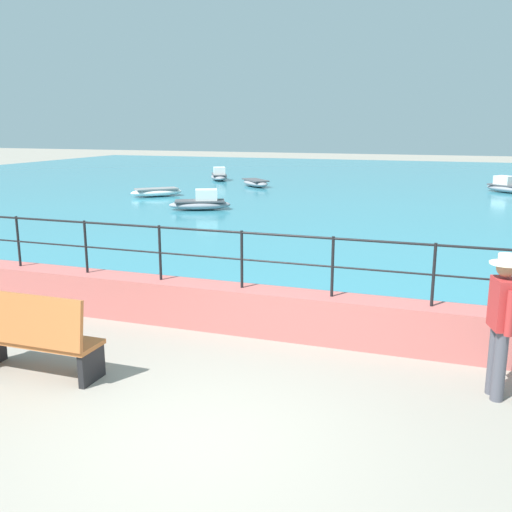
{
  "coord_description": "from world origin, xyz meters",
  "views": [
    {
      "loc": [
        2.35,
        -4.87,
        3.17
      ],
      "look_at": [
        -0.65,
        3.7,
        1.1
      ],
      "focal_mm": 40.47,
      "sensor_mm": 36.0,
      "label": 1
    }
  ],
  "objects_px": {
    "bench_main": "(33,335)",
    "boat_1": "(201,203)",
    "boat_0": "(508,187)",
    "boat_2": "(255,183)",
    "boat_6": "(157,192)",
    "boat_5": "(219,176)",
    "person_walking": "(501,319)"
  },
  "relations": [
    {
      "from": "bench_main",
      "to": "boat_1",
      "type": "distance_m",
      "value": 14.54
    },
    {
      "from": "boat_0",
      "to": "boat_2",
      "type": "bearing_deg",
      "value": -173.44
    },
    {
      "from": "boat_6",
      "to": "boat_0",
      "type": "bearing_deg",
      "value": 24.59
    },
    {
      "from": "boat_0",
      "to": "boat_5",
      "type": "relative_size",
      "value": 0.94
    },
    {
      "from": "boat_0",
      "to": "boat_5",
      "type": "bearing_deg",
      "value": 175.64
    },
    {
      "from": "person_walking",
      "to": "boat_5",
      "type": "height_order",
      "value": "person_walking"
    },
    {
      "from": "person_walking",
      "to": "boat_6",
      "type": "bearing_deg",
      "value": 130.04
    },
    {
      "from": "bench_main",
      "to": "person_walking",
      "type": "relative_size",
      "value": 0.97
    },
    {
      "from": "bench_main",
      "to": "boat_1",
      "type": "xyz_separation_m",
      "value": [
        -4.06,
        13.96,
        -0.23
      ]
    },
    {
      "from": "bench_main",
      "to": "boat_6",
      "type": "bearing_deg",
      "value": 114.14
    },
    {
      "from": "bench_main",
      "to": "boat_6",
      "type": "xyz_separation_m",
      "value": [
        -7.64,
        17.05,
        -0.3
      ]
    },
    {
      "from": "boat_5",
      "to": "boat_6",
      "type": "distance_m",
      "value": 7.94
    },
    {
      "from": "person_walking",
      "to": "boat_5",
      "type": "relative_size",
      "value": 0.71
    },
    {
      "from": "boat_1",
      "to": "boat_6",
      "type": "height_order",
      "value": "boat_1"
    },
    {
      "from": "boat_5",
      "to": "boat_1",
      "type": "bearing_deg",
      "value": -70.41
    },
    {
      "from": "boat_0",
      "to": "boat_6",
      "type": "bearing_deg",
      "value": -155.41
    },
    {
      "from": "person_walking",
      "to": "boat_6",
      "type": "xyz_separation_m",
      "value": [
        -13.21,
        15.72,
        -0.72
      ]
    },
    {
      "from": "boat_0",
      "to": "boat_1",
      "type": "height_order",
      "value": "same"
    },
    {
      "from": "boat_6",
      "to": "boat_2",
      "type": "bearing_deg",
      "value": 62.92
    },
    {
      "from": "person_walking",
      "to": "boat_1",
      "type": "bearing_deg",
      "value": 127.31
    },
    {
      "from": "boat_2",
      "to": "boat_0",
      "type": "bearing_deg",
      "value": 6.56
    },
    {
      "from": "person_walking",
      "to": "boat_6",
      "type": "height_order",
      "value": "person_walking"
    },
    {
      "from": "person_walking",
      "to": "boat_2",
      "type": "distance_m",
      "value": 23.57
    },
    {
      "from": "person_walking",
      "to": "bench_main",
      "type": "bearing_deg",
      "value": -166.51
    },
    {
      "from": "boat_5",
      "to": "boat_6",
      "type": "xyz_separation_m",
      "value": [
        0.34,
        -7.93,
        -0.07
      ]
    },
    {
      "from": "boat_2",
      "to": "boat_5",
      "type": "height_order",
      "value": "boat_5"
    },
    {
      "from": "boat_1",
      "to": "boat_5",
      "type": "relative_size",
      "value": 1.0
    },
    {
      "from": "boat_6",
      "to": "person_walking",
      "type": "bearing_deg",
      "value": -49.96
    },
    {
      "from": "bench_main",
      "to": "boat_5",
      "type": "relative_size",
      "value": 0.69
    },
    {
      "from": "person_walking",
      "to": "boat_1",
      "type": "relative_size",
      "value": 0.71
    },
    {
      "from": "boat_1",
      "to": "boat_2",
      "type": "bearing_deg",
      "value": 95.59
    },
    {
      "from": "bench_main",
      "to": "boat_6",
      "type": "height_order",
      "value": "bench_main"
    }
  ]
}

